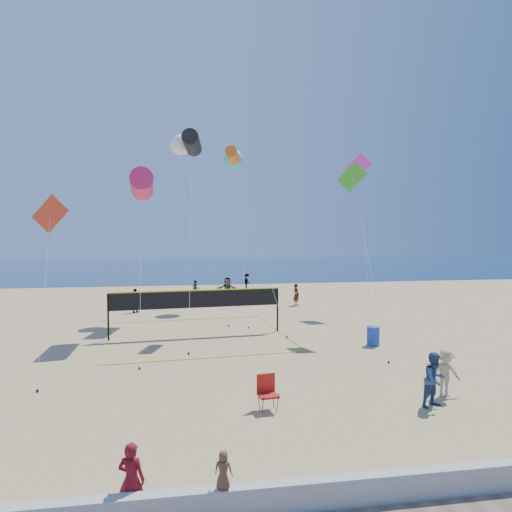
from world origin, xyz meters
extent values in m
plane|color=tan|center=(0.00, 0.00, 0.00)|extent=(120.00, 120.00, 0.00)
cube|color=navy|center=(0.00, 62.00, 0.01)|extent=(140.00, 50.00, 0.03)
cube|color=beige|center=(0.00, -3.00, 0.30)|extent=(32.00, 0.30, 0.60)
imported|color=maroon|center=(-3.46, -2.70, 0.75)|extent=(0.63, 0.51, 1.51)
imported|color=brown|center=(-1.67, -3.03, 0.98)|extent=(0.43, 0.36, 0.75)
imported|color=navy|center=(5.58, 1.62, 0.88)|extent=(1.03, 0.91, 1.77)
imported|color=tan|center=(6.44, 2.41, 0.81)|extent=(1.05, 0.61, 1.63)
imported|color=gray|center=(-5.71, 20.89, 0.85)|extent=(1.06, 0.87, 1.69)
imported|color=gray|center=(1.20, 25.19, 0.97)|extent=(1.89, 1.15, 1.94)
imported|color=gray|center=(6.20, 22.10, 0.83)|extent=(0.58, 0.71, 1.67)
imported|color=gray|center=(-1.29, 27.56, 0.74)|extent=(0.82, 0.70, 1.48)
imported|color=gray|center=(3.82, 32.33, 0.78)|extent=(1.05, 1.16, 1.57)
cube|color=#B11B14|center=(0.21, 2.14, 0.49)|extent=(0.66, 0.61, 0.07)
cube|color=#B11B14|center=(0.18, 2.38, 0.82)|extent=(0.60, 0.12, 0.60)
cylinder|color=black|center=(-0.01, 1.89, 0.27)|extent=(0.06, 0.30, 0.78)
cylinder|color=black|center=(-0.06, 2.33, 0.27)|extent=(0.06, 0.30, 0.78)
cylinder|color=black|center=(0.47, 1.95, 0.27)|extent=(0.06, 0.30, 0.78)
cylinder|color=black|center=(0.42, 2.38, 0.27)|extent=(0.06, 0.30, 0.78)
cylinder|color=#1A3BAE|center=(6.91, 9.45, 0.47)|extent=(0.82, 0.82, 0.94)
cylinder|color=black|center=(-6.25, 12.65, 1.22)|extent=(0.10, 0.10, 2.45)
cylinder|color=black|center=(2.89, 13.43, 1.22)|extent=(0.10, 0.10, 2.45)
cube|color=black|center=(-1.68, 13.04, 1.99)|extent=(9.14, 0.80, 0.92)
cube|color=yellow|center=(-1.68, 13.04, 2.48)|extent=(9.14, 0.81, 0.06)
cube|color=yellow|center=(-1.29, 8.47, 0.01)|extent=(9.35, 0.85, 0.02)
cube|color=yellow|center=(-2.07, 17.62, 0.01)|extent=(9.35, 0.85, 0.02)
cylinder|color=#C62359|center=(-4.57, 13.98, 8.24)|extent=(1.44, 3.02, 1.61)
cylinder|color=silver|center=(-4.38, 10.60, 4.14)|extent=(0.38, 6.77, 8.20)
cylinder|color=black|center=(-4.20, 7.22, 0.05)|extent=(0.08, 0.08, 0.10)
cylinder|color=black|center=(-1.72, 19.21, 11.57)|extent=(1.44, 2.75, 1.44)
cylinder|color=silver|center=(-1.94, 14.22, 5.81)|extent=(0.47, 10.00, 11.53)
cylinder|color=black|center=(-2.17, 9.23, 0.05)|extent=(0.08, 0.08, 0.10)
cylinder|color=#D35F16|center=(0.48, 14.57, 10.04)|extent=(1.03, 1.73, 0.88)
cylinder|color=silver|center=(1.77, 13.12, 5.05)|extent=(2.58, 2.92, 10.00)
cylinder|color=black|center=(3.05, 11.67, 0.05)|extent=(0.08, 0.08, 0.10)
cube|color=red|center=(-7.96, 8.91, 6.41)|extent=(1.65, 0.47, 1.68)
cylinder|color=silver|center=(-7.73, 6.99, 3.23)|extent=(0.48, 3.87, 6.37)
cylinder|color=black|center=(-7.50, 5.06, 0.05)|extent=(0.08, 0.08, 0.10)
cube|color=green|center=(6.96, 12.65, 8.71)|extent=(1.44, 0.94, 1.68)
cylinder|color=silver|center=(6.62, 9.53, 4.38)|extent=(0.68, 6.25, 8.67)
cylinder|color=black|center=(6.29, 6.41, 0.05)|extent=(0.08, 0.08, 0.10)
cube|color=#EE31CB|center=(10.11, 19.67, 10.34)|extent=(1.73, 1.01, 1.96)
cylinder|color=silver|center=(9.16, 16.12, 5.20)|extent=(1.92, 7.11, 10.30)
cylinder|color=black|center=(8.21, 12.58, 0.05)|extent=(0.08, 0.08, 0.10)
sphere|color=white|center=(-2.47, 20.25, 11.60)|extent=(1.68, 1.68, 1.39)
cylinder|color=silver|center=(-1.10, 17.68, 5.83)|extent=(2.77, 5.16, 11.56)
cylinder|color=black|center=(0.28, 15.11, 0.05)|extent=(0.08, 0.08, 0.10)
sphere|color=#24DFCF|center=(1.56, 23.63, 11.24)|extent=(1.97, 1.97, 1.52)
cylinder|color=silver|center=(1.46, 19.01, 5.65)|extent=(0.20, 9.25, 11.20)
cylinder|color=black|center=(1.37, 14.38, 0.05)|extent=(0.08, 0.08, 0.10)
camera|label=1|loc=(-2.43, -11.71, 5.63)|focal=32.00mm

